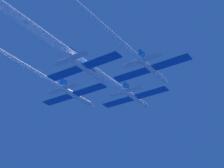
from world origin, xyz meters
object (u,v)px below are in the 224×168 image
object	(u,v)px
jet_right_wing	(104,27)
jet_lead	(101,74)
jet_slot	(38,36)
jet_left_wing	(16,61)

from	to	relation	value
jet_right_wing	jet_lead	bearing A→B (deg)	126.56
jet_lead	jet_slot	xyz separation A→B (m)	(-0.07, -20.23, -1.36)
jet_lead	jet_left_wing	world-z (taller)	jet_lead
jet_lead	jet_slot	size ratio (longest dim) A/B	1.03
jet_left_wing	jet_slot	size ratio (longest dim) A/B	1.22
jet_left_wing	jet_right_wing	xyz separation A→B (m)	(21.53, 0.95, 0.25)
jet_slot	jet_right_wing	bearing A→B (deg)	26.38
jet_left_wing	jet_slot	xyz separation A→B (m)	(10.51, -4.52, -0.44)
jet_lead	jet_right_wing	xyz separation A→B (m)	(10.95, -14.77, -0.67)
jet_lead	jet_right_wing	size ratio (longest dim) A/B	0.88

